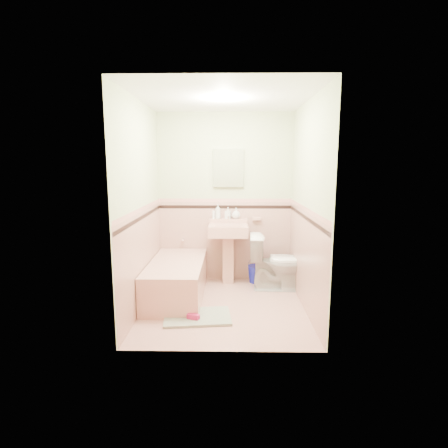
{
  "coord_description": "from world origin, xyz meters",
  "views": [
    {
      "loc": [
        0.08,
        -4.24,
        1.75
      ],
      "look_at": [
        0.0,
        0.25,
        1.0
      ],
      "focal_mm": 28.73,
      "sensor_mm": 36.0,
      "label": 1
    }
  ],
  "objects_px": {
    "bathtub": "(177,280)",
    "toilet": "(277,262)",
    "soap_bottle_mid": "(228,213)",
    "shoe": "(193,316)",
    "soap_bottle_left": "(218,211)",
    "soap_bottle_right": "(236,213)",
    "medicine_cabinet": "(228,168)",
    "sink": "(228,254)",
    "bucket": "(256,274)"
  },
  "relations": [
    {
      "from": "bathtub",
      "to": "soap_bottle_right",
      "type": "relative_size",
      "value": 9.37
    },
    {
      "from": "soap_bottle_right",
      "to": "shoe",
      "type": "xyz_separation_m",
      "value": [
        -0.5,
        -1.49,
        -0.97
      ]
    },
    {
      "from": "bucket",
      "to": "shoe",
      "type": "distance_m",
      "value": 1.6
    },
    {
      "from": "soap_bottle_right",
      "to": "toilet",
      "type": "xyz_separation_m",
      "value": [
        0.58,
        -0.39,
        -0.64
      ]
    },
    {
      "from": "bathtub",
      "to": "toilet",
      "type": "distance_m",
      "value": 1.42
    },
    {
      "from": "soap_bottle_left",
      "to": "bucket",
      "type": "relative_size",
      "value": 0.85
    },
    {
      "from": "bathtub",
      "to": "soap_bottle_left",
      "type": "xyz_separation_m",
      "value": [
        0.52,
        0.71,
        0.83
      ]
    },
    {
      "from": "bathtub",
      "to": "shoe",
      "type": "height_order",
      "value": "bathtub"
    },
    {
      "from": "sink",
      "to": "soap_bottle_right",
      "type": "relative_size",
      "value": 5.55
    },
    {
      "from": "bathtub",
      "to": "soap_bottle_right",
      "type": "xyz_separation_m",
      "value": [
        0.8,
        0.71,
        0.8
      ]
    },
    {
      "from": "shoe",
      "to": "soap_bottle_left",
      "type": "bearing_deg",
      "value": 102.0
    },
    {
      "from": "soap_bottle_left",
      "to": "soap_bottle_right",
      "type": "height_order",
      "value": "soap_bottle_left"
    },
    {
      "from": "shoe",
      "to": "medicine_cabinet",
      "type": "bearing_deg",
      "value": 96.54
    },
    {
      "from": "bathtub",
      "to": "bucket",
      "type": "bearing_deg",
      "value": 28.72
    },
    {
      "from": "soap_bottle_mid",
      "to": "bucket",
      "type": "distance_m",
      "value": 1.01
    },
    {
      "from": "sink",
      "to": "bucket",
      "type": "distance_m",
      "value": 0.53
    },
    {
      "from": "soap_bottle_mid",
      "to": "soap_bottle_right",
      "type": "xyz_separation_m",
      "value": [
        0.12,
        0.0,
        -0.01
      ]
    },
    {
      "from": "bathtub",
      "to": "soap_bottle_left",
      "type": "bearing_deg",
      "value": 53.52
    },
    {
      "from": "toilet",
      "to": "sink",
      "type": "bearing_deg",
      "value": 75.29
    },
    {
      "from": "medicine_cabinet",
      "to": "soap_bottle_left",
      "type": "relative_size",
      "value": 2.55
    },
    {
      "from": "soap_bottle_left",
      "to": "toilet",
      "type": "xyz_separation_m",
      "value": [
        0.85,
        -0.39,
        -0.67
      ]
    },
    {
      "from": "soap_bottle_mid",
      "to": "bucket",
      "type": "xyz_separation_m",
      "value": [
        0.43,
        -0.11,
        -0.91
      ]
    },
    {
      "from": "bathtub",
      "to": "toilet",
      "type": "relative_size",
      "value": 1.91
    },
    {
      "from": "bathtub",
      "to": "shoe",
      "type": "xyz_separation_m",
      "value": [
        0.3,
        -0.78,
        -0.17
      ]
    },
    {
      "from": "bucket",
      "to": "shoe",
      "type": "xyz_separation_m",
      "value": [
        -0.81,
        -1.38,
        -0.07
      ]
    },
    {
      "from": "soap_bottle_right",
      "to": "medicine_cabinet",
      "type": "bearing_deg",
      "value": 165.4
    },
    {
      "from": "soap_bottle_mid",
      "to": "shoe",
      "type": "bearing_deg",
      "value": -104.28
    },
    {
      "from": "medicine_cabinet",
      "to": "toilet",
      "type": "height_order",
      "value": "medicine_cabinet"
    },
    {
      "from": "sink",
      "to": "medicine_cabinet",
      "type": "distance_m",
      "value": 1.27
    },
    {
      "from": "medicine_cabinet",
      "to": "shoe",
      "type": "height_order",
      "value": "medicine_cabinet"
    },
    {
      "from": "soap_bottle_right",
      "to": "shoe",
      "type": "relative_size",
      "value": 1.17
    },
    {
      "from": "medicine_cabinet",
      "to": "soap_bottle_mid",
      "type": "bearing_deg",
      "value": -99.9
    },
    {
      "from": "soap_bottle_right",
      "to": "soap_bottle_left",
      "type": "bearing_deg",
      "value": 180.0
    },
    {
      "from": "bathtub",
      "to": "toilet",
      "type": "bearing_deg",
      "value": 12.99
    },
    {
      "from": "toilet",
      "to": "soap_bottle_right",
      "type": "bearing_deg",
      "value": 58.16
    },
    {
      "from": "sink",
      "to": "bucket",
      "type": "xyz_separation_m",
      "value": [
        0.42,
        0.07,
        -0.32
      ]
    },
    {
      "from": "soap_bottle_left",
      "to": "toilet",
      "type": "height_order",
      "value": "soap_bottle_left"
    },
    {
      "from": "soap_bottle_left",
      "to": "bucket",
      "type": "bearing_deg",
      "value": -10.38
    },
    {
      "from": "sink",
      "to": "soap_bottle_left",
      "type": "bearing_deg",
      "value": 130.73
    },
    {
      "from": "soap_bottle_mid",
      "to": "shoe",
      "type": "height_order",
      "value": "soap_bottle_mid"
    },
    {
      "from": "toilet",
      "to": "soap_bottle_mid",
      "type": "bearing_deg",
      "value": 63.01
    },
    {
      "from": "sink",
      "to": "soap_bottle_mid",
      "type": "height_order",
      "value": "soap_bottle_mid"
    },
    {
      "from": "bathtub",
      "to": "soap_bottle_mid",
      "type": "relative_size",
      "value": 8.78
    },
    {
      "from": "shoe",
      "to": "sink",
      "type": "bearing_deg",
      "value": 94.37
    },
    {
      "from": "medicine_cabinet",
      "to": "toilet",
      "type": "bearing_deg",
      "value": -31.4
    },
    {
      "from": "medicine_cabinet",
      "to": "shoe",
      "type": "distance_m",
      "value": 2.27
    },
    {
      "from": "medicine_cabinet",
      "to": "soap_bottle_right",
      "type": "relative_size",
      "value": 3.46
    },
    {
      "from": "sink",
      "to": "soap_bottle_left",
      "type": "distance_m",
      "value": 0.66
    },
    {
      "from": "medicine_cabinet",
      "to": "soap_bottle_left",
      "type": "bearing_deg",
      "value": -169.05
    },
    {
      "from": "shoe",
      "to": "bucket",
      "type": "bearing_deg",
      "value": 80.44
    }
  ]
}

